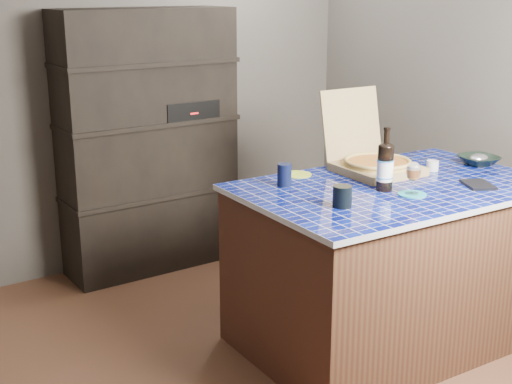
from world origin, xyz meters
TOP-DOWN VIEW (x-y plane):
  - room at (0.00, 0.00)m, footprint 3.50×3.50m
  - shelving_unit at (0.00, 1.53)m, footprint 1.20×0.41m
  - kitchen_island at (0.62, -0.22)m, footprint 1.70×1.12m
  - pizza_box at (0.71, 0.05)m, footprint 0.43×0.52m
  - mead_bottle at (0.49, -0.26)m, footprint 0.09×0.09m
  - teal_trivet at (0.55, -0.40)m, footprint 0.15×0.15m
  - wine_glass at (0.55, -0.40)m, footprint 0.08×0.08m
  - tumbler at (0.12, -0.36)m, footprint 0.09×0.09m
  - dvd_case at (0.96, -0.49)m, footprint 0.21×0.23m
  - bowl at (1.34, -0.18)m, footprint 0.27×0.27m
  - foil_contents at (1.34, -0.18)m, footprint 0.12×0.10m
  - white_jar at (1.01, -0.12)m, footprint 0.07×0.07m
  - navy_cup at (0.11, 0.10)m, footprint 0.08×0.08m
  - green_trivet at (0.30, 0.24)m, footprint 0.16×0.16m

SIDE VIEW (x-z plane):
  - kitchen_island at x=0.62m, z-range 0.00..0.91m
  - shelving_unit at x=0.00m, z-range 0.00..1.80m
  - green_trivet at x=0.30m, z-range 0.91..0.92m
  - teal_trivet at x=0.55m, z-range 0.91..0.92m
  - dvd_case at x=0.96m, z-range 0.91..0.93m
  - bowl at x=1.34m, z-range 0.91..0.97m
  - white_jar at x=1.01m, z-range 0.91..0.97m
  - foil_contents at x=1.34m, z-range 0.92..0.98m
  - tumbler at x=0.12m, z-range 0.91..1.02m
  - navy_cup at x=0.11m, z-range 0.91..1.03m
  - pizza_box at x=0.71m, z-range 0.75..1.20m
  - wine_glass at x=0.55m, z-range 0.95..1.12m
  - mead_bottle at x=0.49m, z-range 0.88..1.21m
  - room at x=0.00m, z-range -0.50..3.00m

